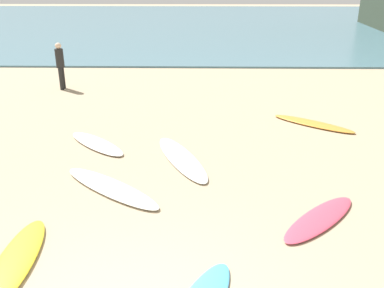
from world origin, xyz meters
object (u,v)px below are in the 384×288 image
surfboard_2 (320,218)px  surfboard_4 (111,187)px  surfboard_1 (16,260)px  surfboard_3 (182,158)px  beachgoer_near (60,64)px  surfboard_6 (313,124)px  surfboard_5 (97,143)px

surfboard_2 → surfboard_4: bearing=-150.5°
surfboard_1 → surfboard_2: bearing=-168.8°
surfboard_2 → surfboard_3: bearing=179.7°
surfboard_2 → surfboard_4: 3.76m
surfboard_4 → beachgoer_near: 8.10m
surfboard_2 → surfboard_6: (1.07, 4.69, 0.01)m
surfboard_4 → surfboard_5: (-0.78, 2.18, -0.00)m
surfboard_2 → beachgoer_near: bearing=173.8°
surfboard_2 → beachgoer_near: 10.84m
surfboard_5 → surfboard_6: (5.48, 1.53, -0.00)m
surfboard_1 → surfboard_5: bearing=-94.7°
surfboard_3 → beachgoer_near: bearing=-75.9°
surfboard_5 → beachgoer_near: bearing=70.0°
surfboard_3 → surfboard_5: bearing=-43.9°
surfboard_1 → surfboard_3: bearing=-124.7°
surfboard_4 → surfboard_5: size_ratio=1.22×
beachgoer_near → surfboard_5: bearing=23.7°
surfboard_4 → surfboard_6: 5.99m
surfboard_4 → surfboard_6: size_ratio=1.09×
surfboard_6 → beachgoer_near: 8.76m
surfboard_5 → beachgoer_near: (-2.43, 5.21, 0.85)m
surfboard_2 → surfboard_5: surfboard_5 is taller
surfboard_4 → beachgoer_near: size_ratio=1.53×
surfboard_2 → surfboard_6: size_ratio=0.85×
surfboard_2 → beachgoer_near: size_ratio=1.20×
surfboard_1 → surfboard_6: bearing=-137.0°
surfboard_2 → surfboard_3: 3.34m
surfboard_5 → beachgoer_near: 5.81m
surfboard_2 → surfboard_6: 4.81m
surfboard_5 → beachgoer_near: size_ratio=1.26×
surfboard_4 → surfboard_2: bearing=-66.3°
surfboard_3 → surfboard_4: (-1.27, -1.38, 0.01)m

